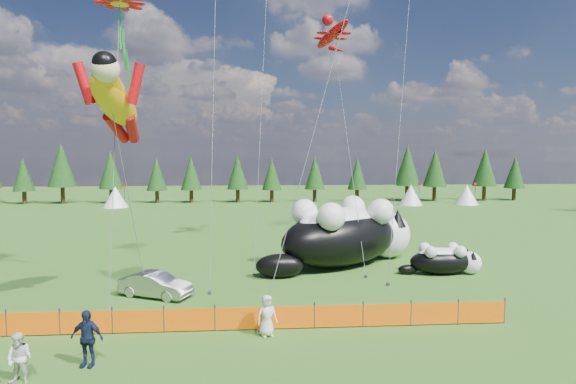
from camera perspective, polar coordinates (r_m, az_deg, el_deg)
The scene contains 14 objects.
ground at distance 21.76m, azimuth -5.80°, elevation -14.13°, with size 160.00×160.00×0.00m, color #103C0A.
safety_fence at distance 18.77m, azimuth -6.11°, elevation -15.66°, with size 22.06×0.06×1.10m.
tree_line at distance 65.64m, azimuth -4.60°, elevation 2.17°, with size 90.00×4.00×8.00m, color black, non-canonical shape.
festival_tents at distance 61.70m, azimuth 5.63°, elevation -0.43°, with size 50.00×3.20×2.80m, color white, non-canonical shape.
cat_large at distance 28.92m, azimuth 7.56°, elevation -5.23°, with size 10.68×8.12×4.27m.
cat_small at distance 28.31m, azimuth 19.28°, elevation -8.12°, with size 4.95×1.83×1.79m.
car at distance 23.63m, azimuth -16.45°, elevation -11.24°, with size 1.28×3.66×1.21m, color #A3A3A7.
spectator_b at distance 16.87m, azimuth -30.95°, elevation -17.69°, with size 0.78×0.46×1.61m, color silver.
spectator_c at distance 17.07m, azimuth -24.19°, elevation -16.57°, with size 1.12×0.58×1.92m, color #141B37.
spectator_e at distance 18.09m, azimuth -2.69°, elevation -15.40°, with size 0.79×0.52×1.62m, color silver.
superhero_kite at distance 21.17m, azimuth -21.12°, elevation 10.66°, with size 4.56×4.97×11.46m.
gecko_kite at distance 35.64m, azimuth 5.65°, elevation 19.29°, with size 4.92×12.33×18.35m.
flower_kite at distance 26.20m, azimuth -20.60°, elevation 21.17°, with size 3.23×7.09×15.58m.
diamond_kite_a at distance 29.22m, azimuth -9.22°, elevation 22.49°, with size 1.07×6.07×17.83m.
Camera 1 is at (0.70, -20.57, 7.08)m, focal length 28.00 mm.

